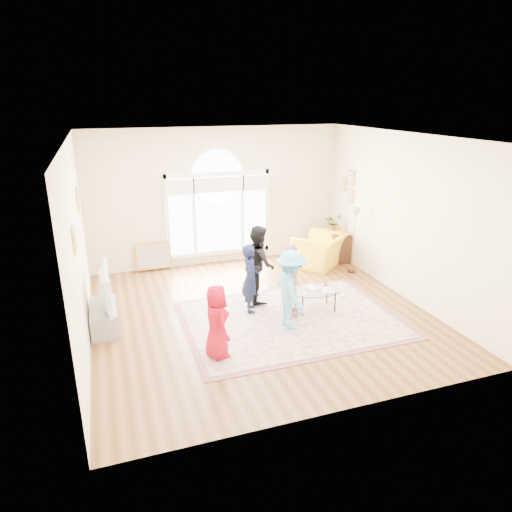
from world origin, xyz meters
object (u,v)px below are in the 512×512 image
object	(u,v)px
television	(101,288)
coffee_table	(316,291)
armchair	(320,250)
area_rug	(290,320)
tv_console	(104,317)

from	to	relation	value
television	coffee_table	size ratio (longest dim) A/B	1.12
television	armchair	distance (m)	5.22
coffee_table	armchair	world-z (taller)	armchair
television	area_rug	bearing A→B (deg)	-13.47
tv_console	coffee_table	bearing A→B (deg)	-8.15
television	coffee_table	world-z (taller)	television
armchair	television	bearing A→B (deg)	-20.24
tv_console	armchair	xyz separation A→B (m)	(4.95, 1.65, 0.17)
tv_console	armchair	bearing A→B (deg)	18.47
tv_console	area_rug	bearing A→B (deg)	-13.44
coffee_table	tv_console	bearing A→B (deg)	175.48
area_rug	armchair	size ratio (longest dim) A/B	3.10
area_rug	tv_console	bearing A→B (deg)	166.56
television	coffee_table	xyz separation A→B (m)	(3.76, -0.54, -0.36)
area_rug	coffee_table	world-z (taller)	coffee_table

